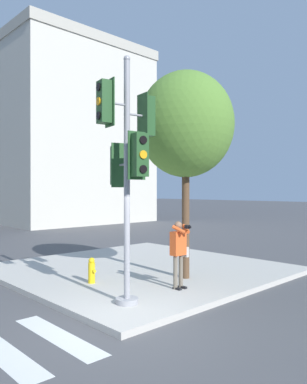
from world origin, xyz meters
TOP-DOWN VIEW (x-y plane):
  - ground_plane at (0.00, 0.00)m, footprint 160.00×160.00m
  - sidewalk_corner at (3.50, 3.50)m, footprint 8.00×8.00m
  - traffic_signal_pole at (0.67, 0.74)m, footprint 1.40×1.39m
  - person_photographer at (2.42, 0.81)m, footprint 0.58×0.54m
  - street_tree at (3.40, 1.44)m, footprint 2.73×2.73m
  - fire_hydrant at (1.13, 2.80)m, footprint 0.18×0.24m
  - building_right at (12.17, 22.46)m, footprint 11.69×9.97m

SIDE VIEW (x-z plane):
  - ground_plane at x=0.00m, z-range 0.00..0.00m
  - sidewalk_corner at x=3.50m, z-range 0.00..0.14m
  - fire_hydrant at x=1.13m, z-range 0.14..0.82m
  - person_photographer at x=2.42m, z-range 0.31..2.01m
  - traffic_signal_pole at x=0.67m, z-range 0.67..6.14m
  - street_tree at x=3.40m, z-range 1.56..7.43m
  - building_right at x=12.17m, z-range 0.01..14.67m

